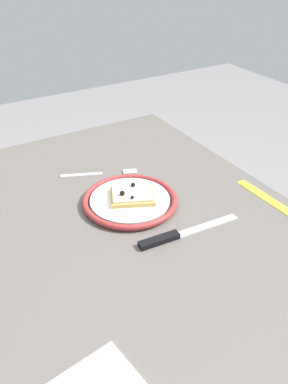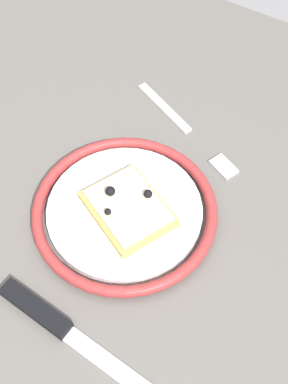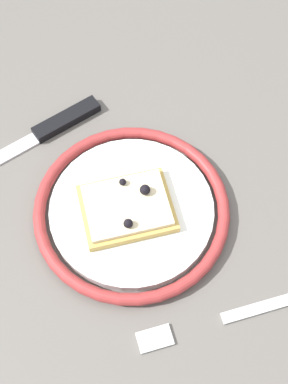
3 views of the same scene
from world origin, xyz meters
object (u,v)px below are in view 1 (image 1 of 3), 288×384
(fork, at_px, (100,174))
(measuring_tape, at_px, (276,204))
(knife, at_px, (173,236))
(dining_table, at_px, (126,262))
(plate, at_px, (130,200))
(pizza_slice_near, at_px, (132,195))

(fork, xyz_separation_m, measuring_tape, (0.34, 0.30, -0.00))
(knife, bearing_deg, fork, -176.32)
(dining_table, relative_size, plate, 4.50)
(dining_table, bearing_deg, knife, 34.16)
(pizza_slice_near, height_order, measuring_tape, pizza_slice_near)
(dining_table, distance_m, measuring_tape, 0.38)
(measuring_tape, bearing_deg, pizza_slice_near, -122.12)
(knife, distance_m, measuring_tape, 0.28)
(pizza_slice_near, bearing_deg, fork, -176.80)
(plate, height_order, pizza_slice_near, pizza_slice_near)
(pizza_slice_near, xyz_separation_m, fork, (-0.16, -0.01, -0.02))
(knife, xyz_separation_m, measuring_tape, (0.02, 0.28, -0.00))
(knife, bearing_deg, dining_table, -145.84)
(fork, bearing_deg, pizza_slice_near, 3.20)
(measuring_tape, bearing_deg, plate, -121.74)
(knife, bearing_deg, plate, -173.82)
(dining_table, relative_size, fork, 5.27)
(plate, relative_size, knife, 0.93)
(dining_table, relative_size, measuring_tape, 4.20)
(fork, distance_m, measuring_tape, 0.45)
(pizza_slice_near, height_order, fork, pizza_slice_near)
(knife, relative_size, fork, 1.25)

